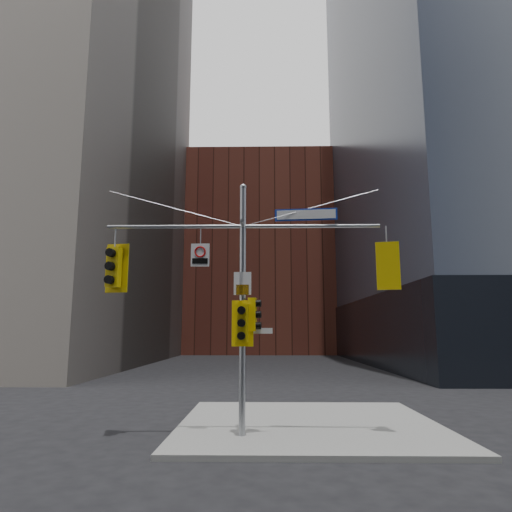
{
  "coord_description": "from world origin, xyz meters",
  "views": [
    {
      "loc": [
        0.62,
        -11.04,
        2.95
      ],
      "look_at": [
        0.38,
        2.0,
        5.12
      ],
      "focal_mm": 32.0,
      "sensor_mm": 36.0,
      "label": 1
    }
  ],
  "objects_px": {
    "traffic_light_west_arm": "(114,267)",
    "street_sign_blade": "(306,215)",
    "traffic_light_pole_side": "(254,314)",
    "traffic_light_east_arm": "(388,266)",
    "traffic_light_pole_front": "(242,323)",
    "signal_assembly": "(243,280)",
    "regulatory_sign_arm": "(200,254)"
  },
  "relations": [
    {
      "from": "traffic_light_west_arm",
      "to": "street_sign_blade",
      "type": "height_order",
      "value": "street_sign_blade"
    },
    {
      "from": "traffic_light_pole_side",
      "to": "traffic_light_east_arm",
      "type": "bearing_deg",
      "value": -82.62
    },
    {
      "from": "traffic_light_pole_front",
      "to": "signal_assembly",
      "type": "bearing_deg",
      "value": 92.32
    },
    {
      "from": "traffic_light_pole_side",
      "to": "regulatory_sign_arm",
      "type": "distance_m",
      "value": 2.34
    },
    {
      "from": "traffic_light_pole_front",
      "to": "traffic_light_east_arm",
      "type": "bearing_deg",
      "value": 5.93
    },
    {
      "from": "traffic_light_pole_side",
      "to": "traffic_light_pole_front",
      "type": "bearing_deg",
      "value": 137.52
    },
    {
      "from": "signal_assembly",
      "to": "traffic_light_pole_side",
      "type": "distance_m",
      "value": 1.04
    },
    {
      "from": "traffic_light_pole_side",
      "to": "street_sign_blade",
      "type": "distance_m",
      "value": 3.3
    },
    {
      "from": "traffic_light_pole_front",
      "to": "traffic_light_west_arm",
      "type": "bearing_deg",
      "value": 177.99
    },
    {
      "from": "traffic_light_pole_front",
      "to": "street_sign_blade",
      "type": "relative_size",
      "value": 0.7
    },
    {
      "from": "signal_assembly",
      "to": "traffic_light_pole_front",
      "type": "relative_size",
      "value": 6.23
    },
    {
      "from": "street_sign_blade",
      "to": "traffic_light_pole_side",
      "type": "bearing_deg",
      "value": -174.67
    },
    {
      "from": "traffic_light_east_arm",
      "to": "regulatory_sign_arm",
      "type": "xyz_separation_m",
      "value": [
        -5.42,
        -0.02,
        0.37
      ]
    },
    {
      "from": "signal_assembly",
      "to": "traffic_light_west_arm",
      "type": "relative_size",
      "value": 5.53
    },
    {
      "from": "traffic_light_pole_side",
      "to": "traffic_light_pole_front",
      "type": "distance_m",
      "value": 0.49
    },
    {
      "from": "traffic_light_east_arm",
      "to": "street_sign_blade",
      "type": "bearing_deg",
      "value": 12.64
    },
    {
      "from": "traffic_light_east_arm",
      "to": "regulatory_sign_arm",
      "type": "height_order",
      "value": "same"
    },
    {
      "from": "traffic_light_pole_side",
      "to": "regulatory_sign_arm",
      "type": "height_order",
      "value": "regulatory_sign_arm"
    },
    {
      "from": "street_sign_blade",
      "to": "traffic_light_east_arm",
      "type": "bearing_deg",
      "value": 5.21
    },
    {
      "from": "regulatory_sign_arm",
      "to": "traffic_light_east_arm",
      "type": "bearing_deg",
      "value": 0.8
    },
    {
      "from": "street_sign_blade",
      "to": "traffic_light_west_arm",
      "type": "bearing_deg",
      "value": -174.83
    },
    {
      "from": "signal_assembly",
      "to": "traffic_light_pole_side",
      "type": "bearing_deg",
      "value": 0.35
    },
    {
      "from": "traffic_light_east_arm",
      "to": "traffic_light_west_arm",
      "type": "bearing_deg",
      "value": 12.61
    },
    {
      "from": "traffic_light_west_arm",
      "to": "regulatory_sign_arm",
      "type": "distance_m",
      "value": 2.54
    },
    {
      "from": "traffic_light_west_arm",
      "to": "street_sign_blade",
      "type": "relative_size",
      "value": 0.79
    },
    {
      "from": "traffic_light_pole_side",
      "to": "street_sign_blade",
      "type": "relative_size",
      "value": 0.52
    },
    {
      "from": "regulatory_sign_arm",
      "to": "street_sign_blade",
      "type": "bearing_deg",
      "value": 1.01
    },
    {
      "from": "street_sign_blade",
      "to": "regulatory_sign_arm",
      "type": "distance_m",
      "value": 3.31
    },
    {
      "from": "traffic_light_east_arm",
      "to": "traffic_light_pole_front",
      "type": "xyz_separation_m",
      "value": [
        -4.18,
        -0.27,
        -1.62
      ]
    },
    {
      "from": "traffic_light_pole_front",
      "to": "regulatory_sign_arm",
      "type": "xyz_separation_m",
      "value": [
        -1.24,
        0.25,
        1.99
      ]
    },
    {
      "from": "traffic_light_west_arm",
      "to": "traffic_light_east_arm",
      "type": "height_order",
      "value": "traffic_light_west_arm"
    },
    {
      "from": "street_sign_blade",
      "to": "traffic_light_pole_front",
      "type": "bearing_deg",
      "value": -166.44
    }
  ]
}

